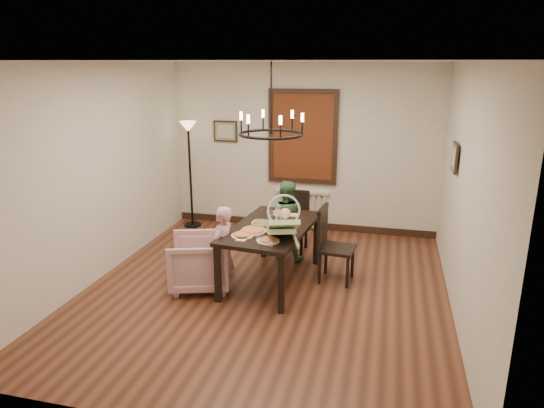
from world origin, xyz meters
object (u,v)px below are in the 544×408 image
at_px(armchair, 199,262).
at_px(baby_bouncer, 283,225).
at_px(dining_table, 271,232).
at_px(chair_right, 337,245).
at_px(chair_far, 293,222).
at_px(seated_man, 286,227).
at_px(elderly_woman, 222,257).
at_px(drinking_glass, 271,218).
at_px(floor_lamp, 190,176).

relative_size(armchair, baby_bouncer, 1.33).
relative_size(dining_table, chair_right, 1.71).
distance_m(chair_far, seated_man, 0.32).
height_order(armchair, baby_bouncer, baby_bouncer).
distance_m(armchair, elderly_woman, 0.36).
height_order(chair_right, armchair, chair_right).
relative_size(dining_table, elderly_woman, 1.86).
bearing_deg(baby_bouncer, seated_man, 82.21).
height_order(dining_table, elderly_woman, elderly_woman).
distance_m(seated_man, drinking_glass, 0.78).
distance_m(chair_right, drinking_glass, 0.92).
xyz_separation_m(dining_table, elderly_woman, (-0.51, -0.45, -0.22)).
relative_size(baby_bouncer, floor_lamp, 0.32).
height_order(dining_table, floor_lamp, floor_lamp).
height_order(chair_far, chair_right, chair_right).
bearing_deg(drinking_glass, baby_bouncer, -63.90).
distance_m(dining_table, armchair, 0.99).
xyz_separation_m(armchair, seated_man, (0.86, 1.20, 0.14)).
bearing_deg(seated_man, armchair, 56.13).
xyz_separation_m(dining_table, baby_bouncer, (0.25, -0.45, 0.27)).
relative_size(chair_right, floor_lamp, 0.56).
distance_m(dining_table, drinking_glass, 0.19).
xyz_separation_m(armchair, baby_bouncer, (1.10, -0.06, 0.61)).
bearing_deg(elderly_woman, drinking_glass, 149.74).
bearing_deg(drinking_glass, seated_man, 86.67).
bearing_deg(armchair, baby_bouncer, 69.41).
bearing_deg(dining_table, drinking_glass, 109.71).
bearing_deg(chair_right, dining_table, 110.91).
xyz_separation_m(chair_far, armchair, (-0.91, -1.52, -0.12)).
xyz_separation_m(chair_far, elderly_woman, (-0.57, -1.59, 0.00)).
bearing_deg(baby_bouncer, chair_far, 78.29).
bearing_deg(seated_man, baby_bouncer, 102.34).
xyz_separation_m(dining_table, drinking_glass, (-0.03, 0.12, 0.15)).
height_order(chair_far, floor_lamp, floor_lamp).
xyz_separation_m(chair_far, chair_right, (0.77, -0.90, 0.04)).
height_order(chair_right, drinking_glass, chair_right).
xyz_separation_m(dining_table, floor_lamp, (-1.91, 1.87, 0.22)).
bearing_deg(chair_far, armchair, -119.13).
xyz_separation_m(dining_table, seated_man, (0.01, 0.82, -0.20)).
xyz_separation_m(armchair, floor_lamp, (-1.06, 2.25, 0.56)).
bearing_deg(armchair, drinking_glass, 104.29).
distance_m(chair_right, seated_man, 1.00).
bearing_deg(chair_far, drinking_glass, -93.36).
distance_m(chair_far, baby_bouncer, 1.67).
xyz_separation_m(armchair, elderly_woman, (0.34, -0.07, 0.12)).
bearing_deg(floor_lamp, dining_table, -44.43).
xyz_separation_m(chair_far, floor_lamp, (-1.97, 0.73, 0.44)).
bearing_deg(chair_far, chair_right, -47.92).
distance_m(elderly_woman, drinking_glass, 0.83).
height_order(dining_table, armchair, dining_table).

